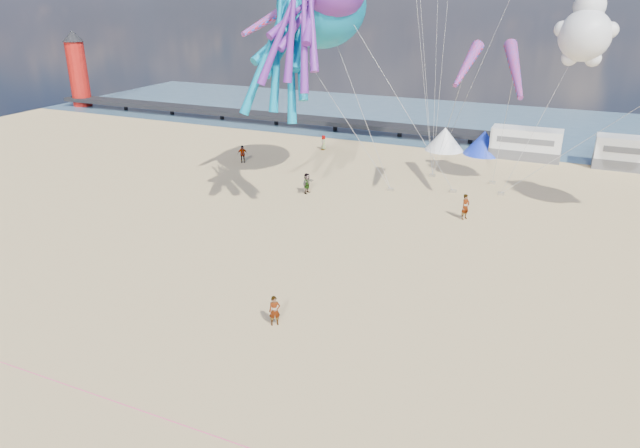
{
  "coord_description": "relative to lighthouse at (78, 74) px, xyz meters",
  "views": [
    {
      "loc": [
        9.8,
        -18.57,
        15.18
      ],
      "look_at": [
        -1.12,
        6.0,
        4.32
      ],
      "focal_mm": 32.0,
      "sensor_mm": 36.0,
      "label": 1
    }
  ],
  "objects": [
    {
      "name": "sandbag_b",
      "position": [
        57.76,
        -17.4,
        -4.39
      ],
      "size": [
        0.5,
        0.35,
        0.22
      ],
      "primitive_type": "cube",
      "color": "gray",
      "rests_on": "ground"
    },
    {
      "name": "ground",
      "position": [
        56.0,
        -44.0,
        -4.5
      ],
      "size": [
        120.0,
        120.0,
        0.0
      ],
      "primitive_type": "plane",
      "color": "#D3B37A",
      "rests_on": "ground"
    },
    {
      "name": "beachgoer_3",
      "position": [
        37.18,
        -16.65,
        -3.66
      ],
      "size": [
        1.25,
        1.12,
        1.68
      ],
      "primitive_type": "imported",
      "rotation": [
        0.0,
        0.0,
        0.57
      ],
      "color": "#7F6659",
      "rests_on": "ground"
    },
    {
      "name": "beachgoer_4",
      "position": [
        46.82,
        -22.44,
        -3.65
      ],
      "size": [
        0.49,
        1.02,
        1.69
      ],
      "primitive_type": "imported",
      "rotation": [
        0.0,
        0.0,
        1.49
      ],
      "color": "#7F6659",
      "rests_on": "ground"
    },
    {
      "name": "beachgoer_0",
      "position": [
        42.4,
        -8.98,
        -3.74
      ],
      "size": [
        0.45,
        0.61,
        1.52
      ],
      "primitive_type": "imported",
      "rotation": [
        0.0,
        0.0,
        4.88
      ],
      "color": "#7F6659",
      "rests_on": "ground"
    },
    {
      "name": "kite_octopus_teal",
      "position": [
        47.75,
        -21.48,
        9.87
      ],
      "size": [
        4.91,
        11.18,
        12.7
      ],
      "primitive_type": null,
      "rotation": [
        0.0,
        0.0,
        0.01
      ],
      "color": "#06789F"
    },
    {
      "name": "standing_person",
      "position": [
        53.91,
        -41.28,
        -3.72
      ],
      "size": [
        0.68,
        0.64,
        1.56
      ],
      "primitive_type": "imported",
      "rotation": [
        0.0,
        0.0,
        0.62
      ],
      "color": "tan",
      "rests_on": "ground"
    },
    {
      "name": "sandbag_c",
      "position": [
        61.45,
        -16.47,
        -4.39
      ],
      "size": [
        0.5,
        0.35,
        0.22
      ],
      "primitive_type": "cube",
      "color": "gray",
      "rests_on": "ground"
    },
    {
      "name": "rope_line",
      "position": [
        56.0,
        -49.0,
        -4.48
      ],
      "size": [
        34.0,
        0.03,
        0.03
      ],
      "primitive_type": "cylinder",
      "rotation": [
        0.0,
        1.57,
        0.0
      ],
      "color": "#F2338C",
      "rests_on": "ground"
    },
    {
      "name": "windsock_mid",
      "position": [
        61.6,
        -18.96,
        5.69
      ],
      "size": [
        2.83,
        6.91,
        6.9
      ],
      "primitive_type": null,
      "rotation": [
        0.0,
        0.0,
        0.27
      ],
      "color": "red"
    },
    {
      "name": "sandbag_e",
      "position": [
        55.14,
        -13.77,
        -4.39
      ],
      "size": [
        0.5,
        0.35,
        0.22
      ],
      "primitive_type": "cube",
      "color": "gray",
      "rests_on": "ground"
    },
    {
      "name": "water",
      "position": [
        56.0,
        11.0,
        -4.48
      ],
      "size": [
        120.0,
        120.0,
        0.0
      ],
      "primitive_type": "plane",
      "color": "#3C5C73",
      "rests_on": "ground"
    },
    {
      "name": "windsock_left",
      "position": [
        44.34,
        -22.13,
        9.3
      ],
      "size": [
        3.21,
        7.66,
        7.66
      ],
      "primitive_type": null,
      "rotation": [
        0.0,
        0.0,
        -0.29
      ],
      "color": "red"
    },
    {
      "name": "motorhome_1",
      "position": [
        71.5,
        -4.0,
        -3.0
      ],
      "size": [
        6.6,
        2.5,
        3.0
      ],
      "primitive_type": "cube",
      "color": "silver",
      "rests_on": "ground"
    },
    {
      "name": "tent_blue",
      "position": [
        58.0,
        -4.0,
        -3.3
      ],
      "size": [
        4.0,
        4.0,
        2.4
      ],
      "primitive_type": "cone",
      "color": "#1933CC",
      "rests_on": "ground"
    },
    {
      "name": "motorhome_0",
      "position": [
        62.0,
        -4.0,
        -3.0
      ],
      "size": [
        6.6,
        2.5,
        3.0
      ],
      "primitive_type": "cube",
      "color": "silver",
      "rests_on": "ground"
    },
    {
      "name": "sandbag_d",
      "position": [
        60.37,
        -13.76,
        -4.39
      ],
      "size": [
        0.5,
        0.35,
        0.22
      ],
      "primitive_type": "cube",
      "color": "gray",
      "rests_on": "ground"
    },
    {
      "name": "kite_panda",
      "position": [
        65.75,
        -16.98,
        8.01
      ],
      "size": [
        4.61,
        4.37,
        6.08
      ],
      "primitive_type": null,
      "rotation": [
        0.0,
        0.0,
        0.08
      ],
      "color": "silver"
    },
    {
      "name": "tent_white",
      "position": [
        54.0,
        -4.0,
        -3.3
      ],
      "size": [
        4.0,
        4.0,
        2.4
      ],
      "primitive_type": "cone",
      "color": "white",
      "rests_on": "ground"
    },
    {
      "name": "windsock_right",
      "position": [
        58.55,
        -21.01,
        6.11
      ],
      "size": [
        1.52,
        4.96,
        4.89
      ],
      "primitive_type": null,
      "rotation": [
        0.0,
        0.0,
        -0.13
      ],
      "color": "red"
    },
    {
      "name": "sandbag_a",
      "position": [
        52.91,
        -19.07,
        -4.39
      ],
      "size": [
        0.5,
        0.35,
        0.22
      ],
      "primitive_type": "cube",
      "color": "gray",
      "rests_on": "ground"
    },
    {
      "name": "pier",
      "position": [
        28.0,
        0.0,
        -3.5
      ],
      "size": [
        60.0,
        3.0,
        0.5
      ],
      "primitive_type": "cube",
      "color": "black",
      "rests_on": "ground"
    },
    {
      "name": "beachgoer_5",
      "position": [
        59.74,
        -23.06,
        -3.56
      ],
      "size": [
        1.37,
        1.78,
        1.88
      ],
      "primitive_type": "imported",
      "rotation": [
        0.0,
        0.0,
        1.03
      ],
      "color": "#7F6659",
      "rests_on": "ground"
    },
    {
      "name": "lighthouse",
      "position": [
        0.0,
        0.0,
        0.0
      ],
      "size": [
        2.6,
        2.6,
        9.0
      ],
      "primitive_type": "cylinder",
      "color": "#A5140F",
      "rests_on": "ground"
    }
  ]
}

